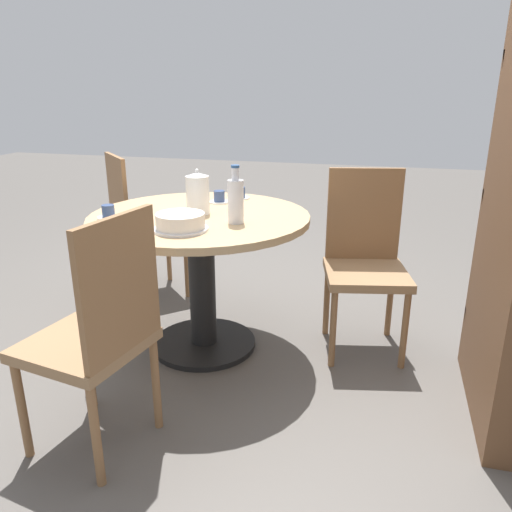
{
  "coord_description": "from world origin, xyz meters",
  "views": [
    {
      "loc": [
        2.33,
        0.92,
        1.38
      ],
      "look_at": [
        0.0,
        0.3,
        0.56
      ],
      "focal_mm": 35.0,
      "sensor_mm": 36.0,
      "label": 1
    }
  ],
  "objects_px": {
    "cake_main": "(180,222)",
    "chair_c": "(365,258)",
    "cup_a": "(219,198)",
    "cup_c": "(108,213)",
    "water_bottle": "(236,200)",
    "chair_a": "(140,224)",
    "cup_b": "(240,194)",
    "coffee_pot": "(198,193)",
    "chair_b": "(98,332)"
  },
  "relations": [
    {
      "from": "chair_b",
      "to": "cup_a",
      "type": "relative_size",
      "value": 8.59
    },
    {
      "from": "cake_main",
      "to": "cup_a",
      "type": "height_order",
      "value": "cake_main"
    },
    {
      "from": "cake_main",
      "to": "chair_c",
      "type": "bearing_deg",
      "value": 124.45
    },
    {
      "from": "chair_c",
      "to": "water_bottle",
      "type": "relative_size",
      "value": 3.5
    },
    {
      "from": "chair_b",
      "to": "coffee_pot",
      "type": "distance_m",
      "value": 0.95
    },
    {
      "from": "chair_b",
      "to": "cup_b",
      "type": "xyz_separation_m",
      "value": [
        -1.29,
        0.17,
        0.28
      ]
    },
    {
      "from": "chair_a",
      "to": "cup_b",
      "type": "bearing_deg",
      "value": -146.11
    },
    {
      "from": "water_bottle",
      "to": "cup_b",
      "type": "relative_size",
      "value": 2.45
    },
    {
      "from": "cake_main",
      "to": "cup_c",
      "type": "distance_m",
      "value": 0.45
    },
    {
      "from": "chair_a",
      "to": "cup_a",
      "type": "relative_size",
      "value": 8.59
    },
    {
      "from": "chair_b",
      "to": "cup_c",
      "type": "bearing_deg",
      "value": -144.44
    },
    {
      "from": "water_bottle",
      "to": "cup_b",
      "type": "bearing_deg",
      "value": -165.25
    },
    {
      "from": "water_bottle",
      "to": "cup_a",
      "type": "xyz_separation_m",
      "value": [
        -0.39,
        -0.22,
        -0.09
      ]
    },
    {
      "from": "coffee_pot",
      "to": "water_bottle",
      "type": "distance_m",
      "value": 0.27
    },
    {
      "from": "coffee_pot",
      "to": "cup_b",
      "type": "distance_m",
      "value": 0.43
    },
    {
      "from": "chair_b",
      "to": "chair_c",
      "type": "bearing_deg",
      "value": 150.6
    },
    {
      "from": "coffee_pot",
      "to": "cup_a",
      "type": "distance_m",
      "value": 0.28
    },
    {
      "from": "coffee_pot",
      "to": "cup_c",
      "type": "bearing_deg",
      "value": -62.87
    },
    {
      "from": "cup_a",
      "to": "water_bottle",
      "type": "bearing_deg",
      "value": 29.2
    },
    {
      "from": "chair_a",
      "to": "chair_b",
      "type": "xyz_separation_m",
      "value": [
        1.44,
        0.58,
        0.0
      ]
    },
    {
      "from": "cup_a",
      "to": "cup_c",
      "type": "relative_size",
      "value": 1.0
    },
    {
      "from": "chair_c",
      "to": "cake_main",
      "type": "relative_size",
      "value": 3.84
    },
    {
      "from": "water_bottle",
      "to": "cup_c",
      "type": "height_order",
      "value": "water_bottle"
    },
    {
      "from": "cake_main",
      "to": "cup_a",
      "type": "relative_size",
      "value": 2.24
    },
    {
      "from": "cake_main",
      "to": "chair_a",
      "type": "bearing_deg",
      "value": -142.06
    },
    {
      "from": "chair_c",
      "to": "cake_main",
      "type": "height_order",
      "value": "chair_c"
    },
    {
      "from": "coffee_pot",
      "to": "cup_a",
      "type": "height_order",
      "value": "coffee_pot"
    },
    {
      "from": "chair_a",
      "to": "cup_c",
      "type": "relative_size",
      "value": 8.59
    },
    {
      "from": "coffee_pot",
      "to": "water_bottle",
      "type": "xyz_separation_m",
      "value": [
        0.12,
        0.24,
        0.01
      ]
    },
    {
      "from": "chair_c",
      "to": "cup_b",
      "type": "distance_m",
      "value": 0.81
    },
    {
      "from": "cup_a",
      "to": "cake_main",
      "type": "bearing_deg",
      "value": 1.54
    },
    {
      "from": "chair_b",
      "to": "cake_main",
      "type": "distance_m",
      "value": 0.64
    },
    {
      "from": "chair_a",
      "to": "chair_c",
      "type": "bearing_deg",
      "value": -146.48
    },
    {
      "from": "cup_b",
      "to": "water_bottle",
      "type": "bearing_deg",
      "value": 14.75
    },
    {
      "from": "water_bottle",
      "to": "cake_main",
      "type": "xyz_separation_m",
      "value": [
        0.19,
        -0.2,
        -0.07
      ]
    },
    {
      "from": "chair_c",
      "to": "water_bottle",
      "type": "height_order",
      "value": "water_bottle"
    },
    {
      "from": "water_bottle",
      "to": "cup_c",
      "type": "relative_size",
      "value": 2.45
    },
    {
      "from": "cup_b",
      "to": "cup_c",
      "type": "distance_m",
      "value": 0.79
    },
    {
      "from": "coffee_pot",
      "to": "cup_b",
      "type": "bearing_deg",
      "value": 166.12
    },
    {
      "from": "chair_b",
      "to": "coffee_pot",
      "type": "xyz_separation_m",
      "value": [
        -0.88,
        0.07,
        0.35
      ]
    },
    {
      "from": "chair_b",
      "to": "cup_b",
      "type": "height_order",
      "value": "chair_b"
    },
    {
      "from": "chair_c",
      "to": "cup_c",
      "type": "relative_size",
      "value": 8.59
    },
    {
      "from": "chair_c",
      "to": "cup_b",
      "type": "bearing_deg",
      "value": 155.18
    },
    {
      "from": "chair_a",
      "to": "cake_main",
      "type": "bearing_deg",
      "value": 173.57
    },
    {
      "from": "chair_c",
      "to": "chair_b",
      "type": "bearing_deg",
      "value": -141.52
    },
    {
      "from": "cup_c",
      "to": "chair_b",
      "type": "bearing_deg",
      "value": 25.78
    },
    {
      "from": "cup_b",
      "to": "cup_c",
      "type": "xyz_separation_m",
      "value": [
        0.61,
        -0.5,
        0.0
      ]
    },
    {
      "from": "chair_a",
      "to": "coffee_pot",
      "type": "xyz_separation_m",
      "value": [
        0.56,
        0.65,
        0.35
      ]
    },
    {
      "from": "chair_b",
      "to": "cup_a",
      "type": "bearing_deg",
      "value": -174.65
    },
    {
      "from": "cup_a",
      "to": "cup_c",
      "type": "bearing_deg",
      "value": -41.21
    }
  ]
}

